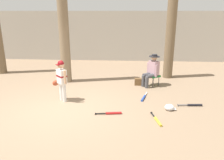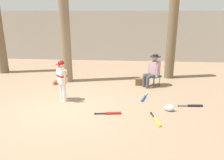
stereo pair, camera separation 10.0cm
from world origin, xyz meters
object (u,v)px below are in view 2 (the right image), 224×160
object	(u,v)px
folding_stool	(154,76)
bat_blue_youth	(144,98)
bat_black_composite	(193,106)
bat_yellow_trainer	(157,121)
tree_near_player	(64,9)
batting_helmet_white	(169,108)
seated_spectator	(153,70)
handbag_beside_stool	(140,82)
tree_behind_spectator	(172,34)
young_ballplayer	(62,78)
bat_red_barrel	(111,113)

from	to	relation	value
folding_stool	bat_blue_youth	world-z (taller)	folding_stool
bat_black_composite	bat_yellow_trainer	size ratio (longest dim) A/B	1.00
tree_near_player	batting_helmet_white	bearing A→B (deg)	-34.40
seated_spectator	handbag_beside_stool	distance (m)	0.68
tree_behind_spectator	folding_stool	bearing A→B (deg)	-122.92
folding_stool	bat_blue_youth	size ratio (longest dim) A/B	0.73
young_ballplayer	seated_spectator	size ratio (longest dim) A/B	1.09
tree_near_player	young_ballplayer	bearing A→B (deg)	-78.99
handbag_beside_stool	bat_yellow_trainer	bearing A→B (deg)	-83.94
tree_near_player	folding_stool	size ratio (longest dim) A/B	10.85
bat_yellow_trainer	bat_red_barrel	bearing A→B (deg)	163.57
bat_black_composite	bat_red_barrel	xyz separation A→B (m)	(-2.40, -0.70, -0.00)
bat_yellow_trainer	young_ballplayer	bearing A→B (deg)	156.46
young_ballplayer	bat_red_barrel	bearing A→B (deg)	-28.40
batting_helmet_white	tree_behind_spectator	bearing A→B (deg)	81.27
young_ballplayer	batting_helmet_white	bearing A→B (deg)	-8.57
handbag_beside_stool	bat_black_composite	xyz separation A→B (m)	(1.51, -1.88, -0.10)
handbag_beside_stool	bat_black_composite	size ratio (longest dim) A/B	0.46
young_ballplayer	folding_stool	bearing A→B (deg)	29.46
tree_near_player	seated_spectator	world-z (taller)	tree_near_player
folding_stool	bat_red_barrel	size ratio (longest dim) A/B	0.76
tree_near_player	tree_behind_spectator	size ratio (longest dim) A/B	1.41
bat_black_composite	bat_blue_youth	distance (m)	1.51
tree_near_player	handbag_beside_stool	size ratio (longest dim) A/B	17.83
young_ballplayer	handbag_beside_stool	distance (m)	3.09
tree_behind_spectator	handbag_beside_stool	distance (m)	2.41
bat_blue_youth	batting_helmet_white	world-z (taller)	batting_helmet_white
seated_spectator	batting_helmet_white	distance (m)	2.24
folding_stool	bat_blue_youth	distance (m)	1.47
young_ballplayer	handbag_beside_stool	bearing A→B (deg)	34.48
handbag_beside_stool	bat_yellow_trainer	xyz separation A→B (m)	(0.31, -2.94, -0.10)
young_ballplayer	bat_blue_youth	xyz separation A→B (m)	(2.58, 0.35, -0.71)
young_ballplayer	seated_spectator	bearing A→B (deg)	29.27
seated_spectator	tree_near_player	bearing A→B (deg)	173.96
seated_spectator	batting_helmet_white	world-z (taller)	seated_spectator
handbag_beside_stool	batting_helmet_white	bearing A→B (deg)	-71.11
tree_behind_spectator	bat_yellow_trainer	distance (m)	4.56
tree_behind_spectator	handbag_beside_stool	bearing A→B (deg)	-138.14
seated_spectator	bat_yellow_trainer	xyz separation A→B (m)	(-0.14, -2.88, -0.61)
tree_near_player	bat_blue_youth	world-z (taller)	tree_near_player
tree_near_player	seated_spectator	size ratio (longest dim) A/B	5.05
folding_stool	bat_black_composite	size ratio (longest dim) A/B	0.76
tree_near_player	handbag_beside_stool	xyz separation A→B (m)	(2.89, -0.29, -2.65)
bat_red_barrel	handbag_beside_stool	bearing A→B (deg)	71.03
tree_behind_spectator	seated_spectator	xyz separation A→B (m)	(-0.82, -1.20, -1.20)
folding_stool	batting_helmet_white	xyz separation A→B (m)	(0.23, -2.20, -0.28)
handbag_beside_stool	bat_blue_youth	size ratio (longest dim) A/B	0.45
folding_stool	bat_black_composite	world-z (taller)	folding_stool
seated_spectator	bat_black_composite	world-z (taller)	seated_spectator
tree_near_player	bat_black_composite	distance (m)	5.62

